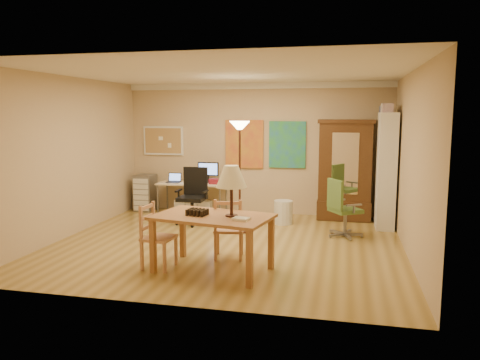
% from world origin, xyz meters
% --- Properties ---
extents(floor, '(5.50, 5.50, 0.00)m').
position_xyz_m(floor, '(0.00, 0.00, 0.00)').
color(floor, olive).
rests_on(floor, ground).
extents(crown_molding, '(5.50, 0.08, 0.12)m').
position_xyz_m(crown_molding, '(0.00, 2.46, 2.64)').
color(crown_molding, white).
rests_on(crown_molding, floor).
extents(corkboard, '(0.90, 0.04, 0.62)m').
position_xyz_m(corkboard, '(-2.05, 2.47, 1.50)').
color(corkboard, tan).
rests_on(corkboard, floor).
extents(art_panel_left, '(0.80, 0.04, 1.00)m').
position_xyz_m(art_panel_left, '(-0.25, 2.47, 1.45)').
color(art_panel_left, gold).
rests_on(art_panel_left, floor).
extents(art_panel_right, '(0.75, 0.04, 0.95)m').
position_xyz_m(art_panel_right, '(0.65, 2.47, 1.45)').
color(art_panel_right, teal).
rests_on(art_panel_right, floor).
extents(dining_table, '(1.65, 1.17, 1.41)m').
position_xyz_m(dining_table, '(0.23, -1.30, 0.90)').
color(dining_table, olive).
rests_on(dining_table, floor).
extents(ladder_chair_back, '(0.47, 0.45, 0.89)m').
position_xyz_m(ladder_chair_back, '(0.22, -0.73, 0.41)').
color(ladder_chair_back, '#A6754C').
rests_on(ladder_chair_back, floor).
extents(ladder_chair_left, '(0.42, 0.44, 0.88)m').
position_xyz_m(ladder_chair_left, '(-0.63, -1.34, 0.41)').
color(ladder_chair_left, '#A6754C').
rests_on(ladder_chair_left, floor).
extents(torchiere_lamp, '(0.35, 0.35, 1.95)m').
position_xyz_m(torchiere_lamp, '(0.03, 0.80, 1.56)').
color(torchiere_lamp, '#3F2119').
rests_on(torchiere_lamp, floor).
extents(computer_desk, '(1.42, 0.62, 1.07)m').
position_xyz_m(computer_desk, '(-1.26, 2.15, 0.39)').
color(computer_desk, beige).
rests_on(computer_desk, floor).
extents(office_chair_black, '(0.65, 0.65, 1.06)m').
position_xyz_m(office_chair_black, '(-0.98, 1.23, 0.28)').
color(office_chair_black, black).
rests_on(office_chair_black, floor).
extents(office_chair_green, '(0.62, 0.62, 0.99)m').
position_xyz_m(office_chair_green, '(1.82, 0.87, 0.27)').
color(office_chair_green, slate).
rests_on(office_chair_green, floor).
extents(drawer_cart, '(0.39, 0.47, 0.78)m').
position_xyz_m(drawer_cart, '(-2.38, 2.18, 0.39)').
color(drawer_cart, slate).
rests_on(drawer_cart, floor).
extents(armoire, '(1.07, 0.51, 1.97)m').
position_xyz_m(armoire, '(1.82, 2.24, 0.86)').
color(armoire, '#391D0F').
rests_on(armoire, floor).
extents(bookshelf, '(0.31, 0.84, 2.10)m').
position_xyz_m(bookshelf, '(2.55, 1.80, 1.04)').
color(bookshelf, white).
rests_on(bookshelf, floor).
extents(wastebin, '(0.36, 0.36, 0.44)m').
position_xyz_m(wastebin, '(0.70, 1.60, 0.22)').
color(wastebin, silver).
rests_on(wastebin, floor).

